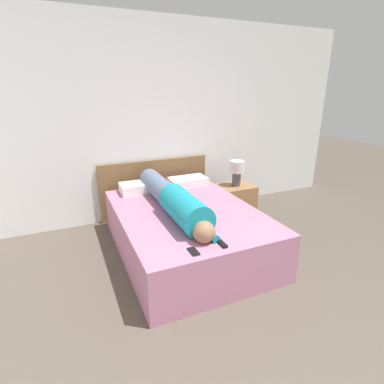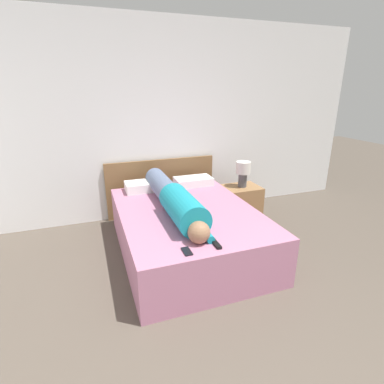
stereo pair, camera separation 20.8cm
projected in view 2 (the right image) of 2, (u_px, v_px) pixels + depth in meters
The scene contains 10 objects.
wall_back at pixel (158, 122), 4.03m from camera, with size 6.07×0.06×2.60m.
bed at pixel (188, 230), 3.32m from camera, with size 1.42×1.93×0.50m.
headboard at pixel (162, 187), 4.27m from camera, with size 1.54×0.04×0.80m.
nightstand at pixel (241, 202), 4.17m from camera, with size 0.48×0.40×0.46m.
table_lamp at pixel (243, 171), 4.02m from camera, with size 0.20×0.20×0.35m.
person_lying at pixel (175, 199), 3.15m from camera, with size 0.30×1.73×0.30m.
pillow_near_headboard at pixel (146, 186), 3.81m from camera, with size 0.52×0.28×0.12m.
pillow_second at pixel (193, 181), 4.02m from camera, with size 0.49×0.28×0.10m.
tv_remote at pixel (216, 244), 2.50m from camera, with size 0.04×0.15×0.02m.
cell_phone at pixel (187, 251), 2.41m from camera, with size 0.06×0.13×0.01m.
Camera 2 is at (-0.96, -0.67, 1.76)m, focal length 28.00 mm.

